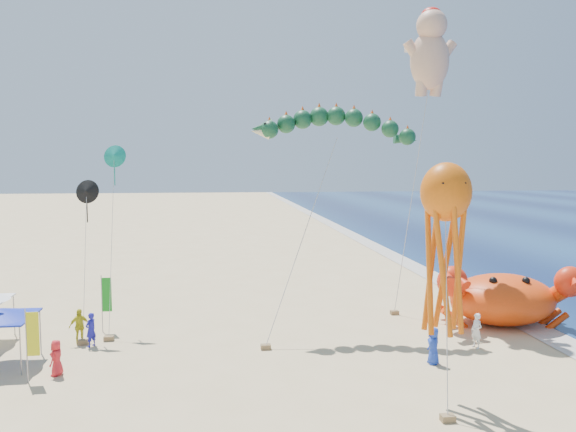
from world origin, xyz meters
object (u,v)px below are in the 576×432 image
object	(u,v)px
dragon_kite	(335,130)
octopus_kite	(445,235)
crab_inflatable	(503,297)
cherub_kite	(430,50)

from	to	relation	value
dragon_kite	octopus_kite	size ratio (longest dim) A/B	1.31
crab_inflatable	dragon_kite	world-z (taller)	dragon_kite
octopus_kite	dragon_kite	bearing A→B (deg)	100.03
cherub_kite	crab_inflatable	bearing A→B (deg)	-43.31
dragon_kite	cherub_kite	xyz separation A→B (m)	(6.27, 1.90, 4.99)
crab_inflatable	octopus_kite	xyz separation A→B (m)	(-7.80, -9.67, 4.98)
crab_inflatable	octopus_kite	world-z (taller)	octopus_kite
crab_inflatable	octopus_kite	size ratio (longest dim) A/B	0.88
octopus_kite	crab_inflatable	bearing A→B (deg)	51.13
dragon_kite	cherub_kite	size ratio (longest dim) A/B	0.66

